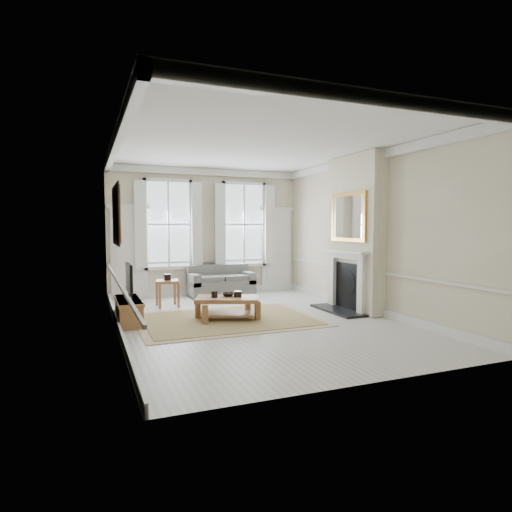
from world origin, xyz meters
name	(u,v)px	position (x,y,z in m)	size (l,w,h in m)	color
floor	(256,321)	(0.00, 0.00, 0.00)	(7.20, 7.20, 0.00)	#B7B5AD
ceiling	(256,145)	(0.00, 0.00, 3.40)	(7.20, 7.20, 0.00)	white
back_wall	(207,232)	(0.00, 3.60, 1.70)	(5.20, 5.20, 0.00)	beige
left_wall	(115,235)	(-2.60, 0.00, 1.70)	(7.20, 7.20, 0.00)	beige
right_wall	(368,233)	(2.60, 0.00, 1.70)	(7.20, 7.20, 0.00)	beige
window_left	(168,224)	(-1.05, 3.55, 1.90)	(1.26, 0.20, 2.20)	#B2BCC6
window_right	(244,225)	(1.05, 3.55, 1.90)	(1.26, 0.20, 2.20)	#B2BCC6
door_left	(129,254)	(-2.05, 3.56, 1.15)	(0.90, 0.08, 2.30)	silver
door_right	(276,251)	(2.05, 3.56, 1.15)	(0.90, 0.08, 2.30)	silver
painting	(116,215)	(-2.56, 0.30, 2.05)	(0.05, 1.66, 1.06)	#AE641D
chimney_breast	(356,233)	(2.43, 0.20, 1.70)	(0.35, 1.70, 3.38)	beige
hearth	(338,310)	(2.00, 0.20, 0.03)	(0.55, 1.50, 0.05)	black
fireplace	(346,278)	(2.20, 0.20, 0.73)	(0.21, 1.45, 1.33)	silver
mirror	(348,217)	(2.21, 0.20, 2.05)	(0.06, 1.26, 1.06)	gold
sofa	(221,283)	(0.23, 3.11, 0.35)	(1.68, 0.82, 0.82)	#5D5D5A
side_table	(167,285)	(-1.34, 2.16, 0.50)	(0.58, 0.58, 0.61)	brown
rug	(228,319)	(-0.50, 0.29, 0.01)	(3.50, 2.60, 0.02)	#A08852
coffee_table	(227,301)	(-0.50, 0.29, 0.38)	(1.40, 1.12, 0.46)	brown
ceramic_pot_a	(214,294)	(-0.75, 0.34, 0.52)	(0.12, 0.12, 0.12)	black
ceramic_pot_b	(238,294)	(-0.30, 0.24, 0.51)	(0.16, 0.16, 0.11)	black
bowl	(228,294)	(-0.45, 0.39, 0.49)	(0.28, 0.28, 0.07)	black
tv_stand	(129,311)	(-2.34, 0.75, 0.23)	(0.42, 1.30, 0.46)	brown
tv	(129,278)	(-2.32, 0.75, 0.86)	(0.08, 0.90, 0.68)	black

